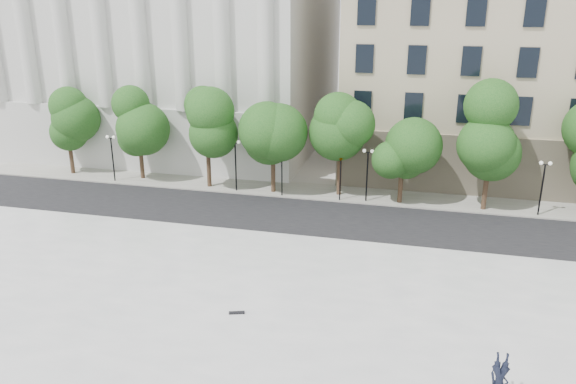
# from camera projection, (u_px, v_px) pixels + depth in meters

# --- Properties ---
(ground) EXTENTS (160.00, 160.00, 0.00)m
(ground) POSITION_uv_depth(u_px,v_px,m) (196.00, 366.00, 24.43)
(ground) COLOR #A9A79F
(ground) RESTS_ON ground
(plaza) EXTENTS (44.00, 22.00, 0.45)m
(plaza) POSITION_uv_depth(u_px,v_px,m) (220.00, 324.00, 27.11)
(plaza) COLOR silver
(plaza) RESTS_ON ground
(street) EXTENTS (60.00, 8.00, 0.02)m
(street) POSITION_uv_depth(u_px,v_px,m) (291.00, 218.00, 40.96)
(street) COLOR black
(street) RESTS_ON ground
(far_sidewalk) EXTENTS (60.00, 4.00, 0.12)m
(far_sidewalk) POSITION_uv_depth(u_px,v_px,m) (308.00, 191.00, 46.46)
(far_sidewalk) COLOR #B0ACA2
(far_sidewalk) RESTS_ON ground
(building_west) EXTENTS (31.50, 27.65, 25.60)m
(building_west) POSITION_uv_depth(u_px,v_px,m) (180.00, 21.00, 59.46)
(building_west) COLOR beige
(building_west) RESTS_ON ground
(building_east) EXTENTS (36.00, 26.15, 23.00)m
(building_east) POSITION_uv_depth(u_px,v_px,m) (553.00, 44.00, 52.07)
(building_east) COLOR #B9A98D
(building_east) RESTS_ON ground
(traffic_light_west) EXTENTS (0.55, 1.97, 4.28)m
(traffic_light_west) POSITION_uv_depth(u_px,v_px,m) (282.00, 151.00, 44.08)
(traffic_light_west) COLOR black
(traffic_light_west) RESTS_ON ground
(traffic_light_east) EXTENTS (0.48, 1.62, 4.14)m
(traffic_light_east) POSITION_uv_depth(u_px,v_px,m) (341.00, 157.00, 43.08)
(traffic_light_east) COLOR black
(traffic_light_east) RESTS_ON ground
(skateboard) EXTENTS (0.80, 0.43, 0.08)m
(skateboard) POSITION_uv_depth(u_px,v_px,m) (237.00, 313.00, 27.64)
(skateboard) COLOR black
(skateboard) RESTS_ON plaza
(street_trees) EXTENTS (46.52, 5.30, 7.88)m
(street_trees) POSITION_uv_depth(u_px,v_px,m) (324.00, 132.00, 43.99)
(street_trees) COLOR #382619
(street_trees) RESTS_ON ground
(lamp_posts) EXTENTS (35.35, 0.28, 4.39)m
(lamp_posts) POSITION_uv_depth(u_px,v_px,m) (304.00, 162.00, 44.24)
(lamp_posts) COLOR black
(lamp_posts) RESTS_ON ground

